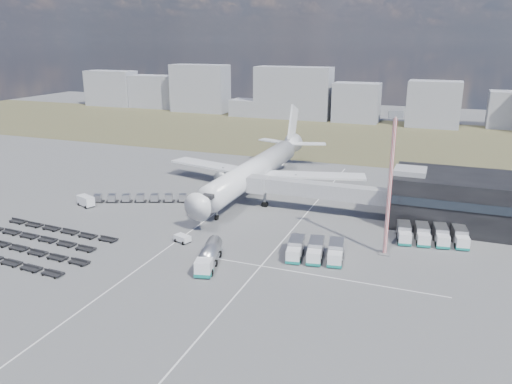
% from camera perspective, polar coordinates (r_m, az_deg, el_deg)
% --- Properties ---
extents(ground, '(420.00, 420.00, 0.00)m').
position_cam_1_polar(ground, '(94.48, -6.86, -4.94)').
color(ground, '#565659').
rests_on(ground, ground).
extents(grass_strip, '(420.00, 90.00, 0.01)m').
position_cam_1_polar(grass_strip, '(194.91, 8.40, 6.46)').
color(grass_strip, '#46412A').
rests_on(grass_strip, ground).
extents(lane_markings, '(47.12, 110.00, 0.01)m').
position_cam_1_polar(lane_markings, '(93.15, -0.65, -5.14)').
color(lane_markings, silver).
rests_on(lane_markings, ground).
extents(terminal, '(30.40, 16.40, 11.00)m').
position_cam_1_polar(terminal, '(105.58, 23.42, -0.87)').
color(terminal, black).
rests_on(terminal, ground).
extents(jet_bridge, '(30.30, 3.80, 7.05)m').
position_cam_1_polar(jet_bridge, '(105.30, 5.96, 0.33)').
color(jet_bridge, '#939399').
rests_on(jet_bridge, ground).
extents(airliner, '(51.59, 64.53, 17.62)m').
position_cam_1_polar(airliner, '(120.93, 0.19, 2.73)').
color(airliner, white).
rests_on(airliner, ground).
extents(skyline, '(300.60, 25.04, 23.88)m').
position_cam_1_polar(skyline, '(229.24, 12.72, 10.28)').
color(skyline, '#92939F').
rests_on(skyline, ground).
extents(fuel_tanker, '(5.07, 10.65, 3.34)m').
position_cam_1_polar(fuel_tanker, '(81.54, -5.41, -7.29)').
color(fuel_tanker, white).
rests_on(fuel_tanker, ground).
extents(pushback_tug, '(3.36, 2.57, 1.37)m').
position_cam_1_polar(pushback_tug, '(91.40, -8.39, -5.32)').
color(pushback_tug, white).
rests_on(pushback_tug, ground).
extents(utility_van, '(4.80, 3.48, 2.33)m').
position_cam_1_polar(utility_van, '(115.70, -18.87, -1.00)').
color(utility_van, white).
rests_on(utility_van, ground).
extents(catering_truck, '(3.12, 6.58, 2.93)m').
position_cam_1_polar(catering_truck, '(122.13, 2.84, 1.02)').
color(catering_truck, white).
rests_on(catering_truck, ground).
extents(service_trucks_near, '(10.02, 8.16, 2.77)m').
position_cam_1_polar(service_trucks_near, '(84.24, 6.80, -6.64)').
color(service_trucks_near, white).
rests_on(service_trucks_near, ground).
extents(service_trucks_far, '(12.86, 8.43, 2.66)m').
position_cam_1_polar(service_trucks_far, '(95.65, 19.45, -4.63)').
color(service_trucks_far, white).
rests_on(service_trucks_far, ground).
extents(uld_row, '(23.73, 10.69, 1.68)m').
position_cam_1_polar(uld_row, '(114.77, -12.29, -0.68)').
color(uld_row, black).
rests_on(uld_row, ground).
extents(baggage_dollies, '(32.32, 18.03, 0.82)m').
position_cam_1_polar(baggage_dollies, '(98.53, -24.83, -5.27)').
color(baggage_dollies, black).
rests_on(baggage_dollies, ground).
extents(floodlight_mast, '(2.33, 1.89, 24.43)m').
position_cam_1_polar(floodlight_mast, '(84.60, 15.06, 0.72)').
color(floodlight_mast, red).
rests_on(floodlight_mast, ground).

